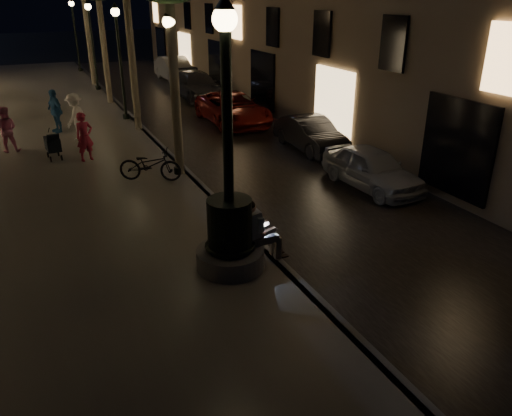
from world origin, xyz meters
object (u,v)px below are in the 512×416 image
seated_man_laptop (258,229)px  car_front (372,168)px  pedestrian_white (75,117)px  lamp_curb_a (172,74)px  lamp_curb_c (91,34)px  car_fifth (175,69)px  lamp_curb_b (119,48)px  lamp_curb_d (74,26)px  stroller (53,144)px  car_rear (197,86)px  bicycle (150,165)px  car_second (311,134)px  car_third (233,109)px  fountain_lamppost (230,222)px  pedestrian_blue (55,111)px  pedestrian_red (85,137)px  pedestrian_pink (6,129)px

seated_man_laptop → car_front: bearing=29.7°
pedestrian_white → lamp_curb_a: bearing=56.4°
seated_man_laptop → lamp_curb_c: 22.12m
pedestrian_white → car_fifth: bearing=-177.6°
lamp_curb_b → pedestrian_white: size_ratio=2.75×
lamp_curb_d → stroller: bearing=-99.2°
lamp_curb_a → pedestrian_white: size_ratio=2.75×
lamp_curb_d → car_rear: (4.67, -12.04, -2.53)m
car_fifth → bicycle: bearing=-109.8°
car_second → pedestrian_white: (-7.69, 4.42, 0.47)m
car_fifth → bicycle: 19.61m
car_front → bicycle: car_front is taller
car_third → car_fifth: 12.45m
fountain_lamppost → lamp_curb_a: (0.70, 6.00, 2.02)m
stroller → car_rear: (8.05, 8.80, -0.02)m
pedestrian_white → car_third: bearing=127.5°
car_fifth → pedestrian_blue: 14.12m
car_front → car_second: size_ratio=0.97×
lamp_curb_c → pedestrian_red: (-2.39, -13.41, -2.23)m
pedestrian_blue → pedestrian_white: bearing=-2.1°
pedestrian_white → bicycle: bearing=47.1°
pedestrian_red → pedestrian_pink: bearing=119.8°
lamp_curb_c → car_fifth: 6.32m
lamp_curb_c → pedestrian_red: bearing=-100.1°
stroller → car_front: (8.40, -6.26, -0.11)m
stroller → pedestrian_blue: pedestrian_blue is taller
lamp_curb_a → bicycle: 2.72m
car_third → pedestrian_white: size_ratio=2.76×
bicycle → stroller: bearing=65.0°
fountain_lamppost → lamp_curb_d: size_ratio=1.08×
lamp_curb_a → car_third: bearing=54.1°
lamp_curb_b → pedestrian_blue: bearing=-159.8°
lamp_curb_a → pedestrian_pink: size_ratio=3.01×
seated_man_laptop → lamp_curb_d: bearing=89.8°
fountain_lamppost → lamp_curb_a: size_ratio=1.08×
seated_man_laptop → pedestrian_blue: pedestrian_blue is taller
fountain_lamppost → lamp_curb_c: fountain_lamppost is taller
pedestrian_white → lamp_curb_b: bearing=170.7°
lamp_curb_b → car_front: lamp_curb_b is taller
lamp_curb_c → pedestrian_blue: lamp_curb_c is taller
stroller → car_third: 8.17m
pedestrian_blue → car_rear: bearing=99.0°
car_third → car_second: bearing=-77.2°
fountain_lamppost → car_front: size_ratio=1.45×
car_second → pedestrian_blue: bearing=145.3°
lamp_curb_a → pedestrian_pink: lamp_curb_a is taller
lamp_curb_c → car_rear: (4.67, -4.04, -2.53)m
lamp_curb_a → car_fifth: (5.31, 18.35, -2.48)m
lamp_curb_a → bicycle: size_ratio=2.57×
lamp_curb_d → car_second: (5.34, -22.99, -2.63)m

